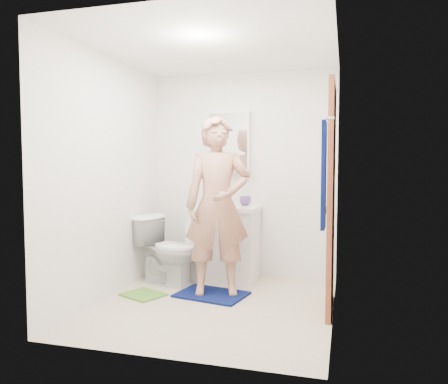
# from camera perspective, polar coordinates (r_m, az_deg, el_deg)

# --- Properties ---
(floor) EXTENTS (2.20, 2.40, 0.02)m
(floor) POSITION_cam_1_polar(r_m,az_deg,el_deg) (4.28, -1.34, -14.58)
(floor) COLOR beige
(floor) RESTS_ON ground
(ceiling) EXTENTS (2.20, 2.40, 0.02)m
(ceiling) POSITION_cam_1_polar(r_m,az_deg,el_deg) (4.21, -1.39, 18.52)
(ceiling) COLOR white
(ceiling) RESTS_ON ground
(wall_back) EXTENTS (2.20, 0.02, 2.40)m
(wall_back) POSITION_cam_1_polar(r_m,az_deg,el_deg) (5.24, 2.49, 2.24)
(wall_back) COLOR white
(wall_back) RESTS_ON ground
(wall_front) EXTENTS (2.20, 0.02, 2.40)m
(wall_front) POSITION_cam_1_polar(r_m,az_deg,el_deg) (2.93, -8.26, 1.04)
(wall_front) COLOR white
(wall_front) RESTS_ON ground
(wall_left) EXTENTS (0.02, 2.40, 2.40)m
(wall_left) POSITION_cam_1_polar(r_m,az_deg,el_deg) (4.52, -14.97, 1.88)
(wall_left) COLOR white
(wall_left) RESTS_ON ground
(wall_right) EXTENTS (0.02, 2.40, 2.40)m
(wall_right) POSITION_cam_1_polar(r_m,az_deg,el_deg) (3.89, 14.46, 1.61)
(wall_right) COLOR white
(wall_right) RESTS_ON ground
(vanity_cabinet) EXTENTS (0.75, 0.55, 0.80)m
(vanity_cabinet) POSITION_cam_1_polar(r_m,az_deg,el_deg) (5.07, 0.04, -6.90)
(vanity_cabinet) COLOR white
(vanity_cabinet) RESTS_ON floor
(countertop) EXTENTS (0.79, 0.59, 0.05)m
(countertop) POSITION_cam_1_polar(r_m,az_deg,el_deg) (5.01, 0.04, -2.12)
(countertop) COLOR white
(countertop) RESTS_ON vanity_cabinet
(sink_basin) EXTENTS (0.40, 0.40, 0.03)m
(sink_basin) POSITION_cam_1_polar(r_m,az_deg,el_deg) (5.01, 0.04, -1.95)
(sink_basin) COLOR white
(sink_basin) RESTS_ON countertop
(faucet) EXTENTS (0.03, 0.03, 0.12)m
(faucet) POSITION_cam_1_polar(r_m,az_deg,el_deg) (5.18, 0.58, -0.99)
(faucet) COLOR silver
(faucet) RESTS_ON countertop
(medicine_cabinet) EXTENTS (0.50, 0.12, 0.70)m
(medicine_cabinet) POSITION_cam_1_polar(r_m,az_deg,el_deg) (5.21, 0.71, 6.63)
(medicine_cabinet) COLOR white
(medicine_cabinet) RESTS_ON wall_back
(mirror_panel) EXTENTS (0.46, 0.01, 0.66)m
(mirror_panel) POSITION_cam_1_polar(r_m,az_deg,el_deg) (5.15, 0.53, 6.67)
(mirror_panel) COLOR white
(mirror_panel) RESTS_ON wall_back
(door) EXTENTS (0.05, 0.80, 2.05)m
(door) POSITION_cam_1_polar(r_m,az_deg,el_deg) (4.06, 13.83, -0.78)
(door) COLOR #A7502E
(door) RESTS_ON ground
(door_knob) EXTENTS (0.07, 0.07, 0.07)m
(door_knob) POSITION_cam_1_polar(r_m,az_deg,el_deg) (3.74, 13.05, -2.28)
(door_knob) COLOR gold
(door_knob) RESTS_ON door
(towel) EXTENTS (0.03, 0.24, 0.80)m
(towel) POSITION_cam_1_polar(r_m,az_deg,el_deg) (3.33, 12.91, 2.16)
(towel) COLOR #081452
(towel) RESTS_ON wall_right
(towel_hook) EXTENTS (0.06, 0.02, 0.02)m
(towel_hook) POSITION_cam_1_polar(r_m,az_deg,el_deg) (3.34, 13.71, 9.37)
(towel_hook) COLOR silver
(towel_hook) RESTS_ON wall_right
(toilet) EXTENTS (0.83, 0.62, 0.76)m
(toilet) POSITION_cam_1_polar(r_m,az_deg,el_deg) (4.94, -7.29, -7.49)
(toilet) COLOR white
(toilet) RESTS_ON floor
(bath_mat) EXTENTS (0.76, 0.60, 0.02)m
(bath_mat) POSITION_cam_1_polar(r_m,az_deg,el_deg) (4.54, -1.63, -13.24)
(bath_mat) COLOR #081452
(bath_mat) RESTS_ON floor
(green_rug) EXTENTS (0.49, 0.46, 0.02)m
(green_rug) POSITION_cam_1_polar(r_m,az_deg,el_deg) (4.61, -10.48, -13.04)
(green_rug) COLOR #5C9832
(green_rug) RESTS_ON floor
(soap_dispenser) EXTENTS (0.09, 0.10, 0.18)m
(soap_dispenser) POSITION_cam_1_polar(r_m,az_deg,el_deg) (4.98, -1.70, -0.80)
(soap_dispenser) COLOR #BE586F
(soap_dispenser) RESTS_ON countertop
(toothbrush_cup) EXTENTS (0.17, 0.17, 0.10)m
(toothbrush_cup) POSITION_cam_1_polar(r_m,az_deg,el_deg) (5.08, 2.80, -1.18)
(toothbrush_cup) COLOR #603D86
(toothbrush_cup) RESTS_ON countertop
(man) EXTENTS (0.75, 0.60, 1.79)m
(man) POSITION_cam_1_polar(r_m,az_deg,el_deg) (4.38, -0.85, -1.78)
(man) COLOR tan
(man) RESTS_ON bath_mat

